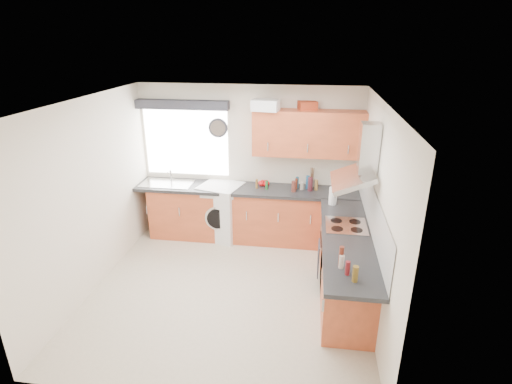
# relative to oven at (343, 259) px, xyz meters

# --- Properties ---
(ground_plane) EXTENTS (3.60, 3.60, 0.00)m
(ground_plane) POSITION_rel_oven_xyz_m (-1.50, -0.30, -0.42)
(ground_plane) COLOR beige
(ceiling) EXTENTS (3.60, 3.60, 0.02)m
(ceiling) POSITION_rel_oven_xyz_m (-1.50, -0.30, 2.08)
(ceiling) COLOR white
(ceiling) RESTS_ON wall_back
(wall_back) EXTENTS (3.60, 0.02, 2.50)m
(wall_back) POSITION_rel_oven_xyz_m (-1.50, 1.50, 0.82)
(wall_back) COLOR silver
(wall_back) RESTS_ON ground_plane
(wall_front) EXTENTS (3.60, 0.02, 2.50)m
(wall_front) POSITION_rel_oven_xyz_m (-1.50, -2.10, 0.82)
(wall_front) COLOR silver
(wall_front) RESTS_ON ground_plane
(wall_left) EXTENTS (0.02, 3.60, 2.50)m
(wall_left) POSITION_rel_oven_xyz_m (-3.30, -0.30, 0.82)
(wall_left) COLOR silver
(wall_left) RESTS_ON ground_plane
(wall_right) EXTENTS (0.02, 3.60, 2.50)m
(wall_right) POSITION_rel_oven_xyz_m (0.30, -0.30, 0.82)
(wall_right) COLOR silver
(wall_right) RESTS_ON ground_plane
(window) EXTENTS (1.40, 0.02, 1.10)m
(window) POSITION_rel_oven_xyz_m (-2.55, 1.49, 1.12)
(window) COLOR white
(window) RESTS_ON wall_back
(window_blind) EXTENTS (1.50, 0.18, 0.14)m
(window_blind) POSITION_rel_oven_xyz_m (-2.55, 1.40, 1.76)
(window_blind) COLOR #272830
(window_blind) RESTS_ON wall_back
(splashback) EXTENTS (0.01, 3.00, 0.54)m
(splashback) POSITION_rel_oven_xyz_m (0.29, 0.00, 0.75)
(splashback) COLOR white
(splashback) RESTS_ON wall_right
(base_cab_back) EXTENTS (3.00, 0.58, 0.86)m
(base_cab_back) POSITION_rel_oven_xyz_m (-1.60, 1.21, 0.01)
(base_cab_back) COLOR #AB4827
(base_cab_back) RESTS_ON ground_plane
(base_cab_corner) EXTENTS (0.60, 0.60, 0.86)m
(base_cab_corner) POSITION_rel_oven_xyz_m (0.00, 1.20, 0.01)
(base_cab_corner) COLOR #AB4827
(base_cab_corner) RESTS_ON ground_plane
(base_cab_right) EXTENTS (0.58, 2.10, 0.86)m
(base_cab_right) POSITION_rel_oven_xyz_m (0.01, -0.15, 0.01)
(base_cab_right) COLOR #AB4827
(base_cab_right) RESTS_ON ground_plane
(worktop_back) EXTENTS (3.60, 0.62, 0.05)m
(worktop_back) POSITION_rel_oven_xyz_m (-1.50, 1.20, 0.46)
(worktop_back) COLOR black
(worktop_back) RESTS_ON base_cab_back
(worktop_right) EXTENTS (0.62, 2.42, 0.05)m
(worktop_right) POSITION_rel_oven_xyz_m (0.00, -0.30, 0.46)
(worktop_right) COLOR black
(worktop_right) RESTS_ON base_cab_right
(sink) EXTENTS (0.84, 0.46, 0.10)m
(sink) POSITION_rel_oven_xyz_m (-2.83, 1.20, 0.52)
(sink) COLOR #B3B4B6
(sink) RESTS_ON worktop_back
(oven) EXTENTS (0.56, 0.58, 0.85)m
(oven) POSITION_rel_oven_xyz_m (0.00, 0.00, 0.00)
(oven) COLOR black
(oven) RESTS_ON ground_plane
(hob_plate) EXTENTS (0.52, 0.52, 0.01)m
(hob_plate) POSITION_rel_oven_xyz_m (0.00, 0.00, 0.49)
(hob_plate) COLOR #B3B4B6
(hob_plate) RESTS_ON worktop_right
(extractor_hood) EXTENTS (0.52, 0.78, 0.66)m
(extractor_hood) POSITION_rel_oven_xyz_m (0.10, -0.00, 1.34)
(extractor_hood) COLOR #B3B4B6
(extractor_hood) RESTS_ON wall_right
(upper_cabinets) EXTENTS (1.70, 0.35, 0.70)m
(upper_cabinets) POSITION_rel_oven_xyz_m (-0.55, 1.32, 1.38)
(upper_cabinets) COLOR #AB4827
(upper_cabinets) RESTS_ON wall_back
(washing_machine) EXTENTS (0.77, 0.75, 0.92)m
(washing_machine) POSITION_rel_oven_xyz_m (-1.93, 1.22, 0.04)
(washing_machine) COLOR white
(washing_machine) RESTS_ON ground_plane
(wall_clock) EXTENTS (0.31, 0.04, 0.31)m
(wall_clock) POSITION_rel_oven_xyz_m (-2.00, 1.46, 1.38)
(wall_clock) COLOR #272830
(wall_clock) RESTS_ON wall_back
(casserole) EXTENTS (0.43, 0.33, 0.16)m
(casserole) POSITION_rel_oven_xyz_m (-1.20, 1.22, 1.81)
(casserole) COLOR white
(casserole) RESTS_ON upper_cabinets
(storage_box) EXTENTS (0.32, 0.29, 0.12)m
(storage_box) POSITION_rel_oven_xyz_m (-0.58, 1.42, 1.79)
(storage_box) COLOR #A73719
(storage_box) RESTS_ON upper_cabinets
(utensil_pot) EXTENTS (0.10, 0.10, 0.13)m
(utensil_pot) POSITION_rel_oven_xyz_m (-0.46, 1.40, 0.55)
(utensil_pot) COLOR gray
(utensil_pot) RESTS_ON worktop_back
(kitchen_roll) EXTENTS (0.15, 0.15, 0.26)m
(kitchen_roll) POSITION_rel_oven_xyz_m (-0.15, 0.71, 0.61)
(kitchen_roll) COLOR white
(kitchen_roll) RESTS_ON worktop_right
(tomato_cluster) EXTENTS (0.17, 0.17, 0.07)m
(tomato_cluster) POSITION_rel_oven_xyz_m (-1.23, 1.35, 0.52)
(tomato_cluster) COLOR red
(tomato_cluster) RESTS_ON worktop_back
(jar_0) EXTENTS (0.04, 0.04, 0.17)m
(jar_0) POSITION_rel_oven_xyz_m (-0.70, 1.26, 0.57)
(jar_0) COLOR maroon
(jar_0) RESTS_ON worktop_back
(jar_1) EXTENTS (0.04, 0.04, 0.14)m
(jar_1) POSITION_rel_oven_xyz_m (-1.17, 1.17, 0.55)
(jar_1) COLOR #205925
(jar_1) RESTS_ON worktop_back
(jar_2) EXTENTS (0.08, 0.08, 0.22)m
(jar_2) POSITION_rel_oven_xyz_m (-0.48, 1.20, 0.60)
(jar_2) COLOR #471920
(jar_2) RESTS_ON worktop_back
(jar_3) EXTENTS (0.04, 0.04, 0.15)m
(jar_3) POSITION_rel_oven_xyz_m (-1.33, 1.19, 0.56)
(jar_3) COLOR brown
(jar_3) RESTS_ON worktop_back
(jar_4) EXTENTS (0.05, 0.05, 0.17)m
(jar_4) POSITION_rel_oven_xyz_m (-0.39, 1.25, 0.57)
(jar_4) COLOR olive
(jar_4) RESTS_ON worktop_back
(jar_5) EXTENTS (0.06, 0.06, 0.22)m
(jar_5) POSITION_rel_oven_xyz_m (-0.52, 1.29, 0.59)
(jar_5) COLOR #1C5989
(jar_5) RESTS_ON worktop_back
(jar_6) EXTENTS (0.06, 0.06, 0.12)m
(jar_6) POSITION_rel_oven_xyz_m (-0.61, 1.24, 0.55)
(jar_6) COLOR #9F9788
(jar_6) RESTS_ON worktop_back
(jar_7) EXTENTS (0.07, 0.07, 0.17)m
(jar_7) POSITION_rel_oven_xyz_m (-0.74, 1.13, 0.57)
(jar_7) COLOR #59271F
(jar_7) RESTS_ON worktop_back
(jar_8) EXTENTS (0.05, 0.05, 0.19)m
(jar_8) POSITION_rel_oven_xyz_m (-0.69, 1.30, 0.58)
(jar_8) COLOR navy
(jar_8) RESTS_ON worktop_back
(bottle_0) EXTENTS (0.06, 0.06, 0.17)m
(bottle_0) POSITION_rel_oven_xyz_m (-0.00, -1.25, 0.57)
(bottle_0) COLOR brown
(bottle_0) RESTS_ON worktop_right
(bottle_1) EXTENTS (0.05, 0.05, 0.15)m
(bottle_1) POSITION_rel_oven_xyz_m (-0.07, -1.13, 0.56)
(bottle_1) COLOR maroon
(bottle_1) RESTS_ON worktop_right
(bottle_2) EXTENTS (0.05, 0.05, 0.24)m
(bottle_2) POSITION_rel_oven_xyz_m (-0.13, -0.99, 0.60)
(bottle_2) COLOR #531C11
(bottle_2) RESTS_ON worktop_right
(bottle_3) EXTENTS (0.06, 0.06, 0.15)m
(bottle_3) POSITION_rel_oven_xyz_m (-0.12, -1.01, 0.56)
(bottle_3) COLOR #C0B0A4
(bottle_3) RESTS_ON worktop_right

